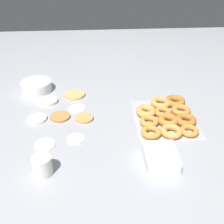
# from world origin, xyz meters

# --- Properties ---
(ground_plane) EXTENTS (3.00, 3.00, 0.00)m
(ground_plane) POSITION_xyz_m (0.00, 0.00, 0.00)
(ground_plane) COLOR #9EA0A5
(pancake_0) EXTENTS (0.10, 0.10, 0.01)m
(pancake_0) POSITION_xyz_m (0.01, 0.12, 0.01)
(pancake_0) COLOR #B27F42
(pancake_0) RESTS_ON ground_plane
(pancake_1) EXTENTS (0.12, 0.12, 0.01)m
(pancake_1) POSITION_xyz_m (0.23, 0.06, 0.01)
(pancake_1) COLOR tan
(pancake_1) RESTS_ON ground_plane
(pancake_2) EXTENTS (0.09, 0.09, 0.01)m
(pancake_2) POSITION_xyz_m (-0.21, 0.17, 0.00)
(pancake_2) COLOR beige
(pancake_2) RESTS_ON ground_plane
(pancake_3) EXTENTS (0.08, 0.08, 0.01)m
(pancake_3) POSITION_xyz_m (-0.18, 0.04, 0.00)
(pancake_3) COLOR beige
(pancake_3) RESTS_ON ground_plane
(pancake_4) EXTENTS (0.09, 0.09, 0.01)m
(pancake_4) POSITION_xyz_m (-0.02, -0.00, 0.01)
(pancake_4) COLOR tan
(pancake_4) RESTS_ON ground_plane
(pancake_5) EXTENTS (0.10, 0.10, 0.01)m
(pancake_5) POSITION_xyz_m (-0.01, 0.23, 0.01)
(pancake_5) COLOR beige
(pancake_5) RESTS_ON ground_plane
(pancake_6) EXTENTS (0.10, 0.10, 0.02)m
(pancake_6) POSITION_xyz_m (0.16, 0.20, 0.01)
(pancake_6) COLOR beige
(pancake_6) RESTS_ON ground_plane
(pancake_7) EXTENTS (0.09, 0.09, 0.01)m
(pancake_7) POSITION_xyz_m (0.08, 0.04, 0.00)
(pancake_7) COLOR beige
(pancake_7) RESTS_ON ground_plane
(donut_tray) EXTENTS (0.37, 0.30, 0.04)m
(donut_tray) POSITION_xyz_m (-0.04, -0.41, 0.02)
(donut_tray) COLOR #ADAFB5
(donut_tray) RESTS_ON ground_plane
(batter_bowl) EXTENTS (0.17, 0.17, 0.06)m
(batter_bowl) POSITION_xyz_m (0.30, 0.28, 0.03)
(batter_bowl) COLOR white
(batter_bowl) RESTS_ON ground_plane
(container_stack) EXTENTS (0.15, 0.13, 0.05)m
(container_stack) POSITION_xyz_m (-0.35, -0.31, 0.03)
(container_stack) COLOR white
(container_stack) RESTS_ON ground_plane
(paper_cup) EXTENTS (0.08, 0.08, 0.08)m
(paper_cup) POSITION_xyz_m (-0.38, 0.15, 0.04)
(paper_cup) COLOR white
(paper_cup) RESTS_ON ground_plane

